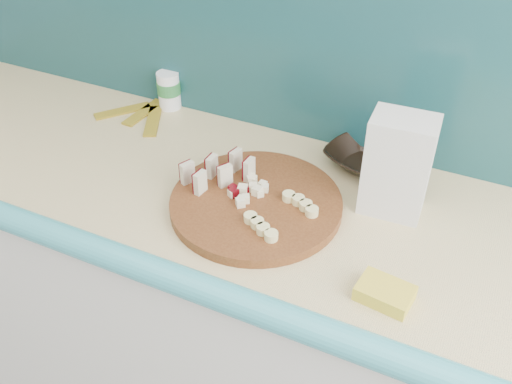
{
  "coord_description": "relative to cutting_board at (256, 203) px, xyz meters",
  "views": [
    {
      "loc": [
        0.57,
        0.58,
        1.71
      ],
      "look_at": [
        0.16,
        1.46,
        0.95
      ],
      "focal_mm": 40.0,
      "sensor_mm": 36.0,
      "label": 1
    }
  ],
  "objects": [
    {
      "name": "kitchen_counter",
      "position": [
        -0.06,
        0.04,
        -0.47
      ],
      "size": [
        2.2,
        0.63,
        0.91
      ],
      "color": "white",
      "rests_on": "ground"
    },
    {
      "name": "apple_chunks",
      "position": [
        -0.02,
        0.01,
        0.02
      ],
      "size": [
        0.07,
        0.06,
        0.02
      ],
      "color": "#F9E9C7",
      "rests_on": "cutting_board"
    },
    {
      "name": "banana_slices",
      "position": [
        0.07,
        -0.03,
        0.02
      ],
      "size": [
        0.14,
        0.16,
        0.02
      ],
      "color": "#EEDF91",
      "rests_on": "cutting_board"
    },
    {
      "name": "backsplash",
      "position": [
        -0.06,
        0.33,
        0.24
      ],
      "size": [
        2.2,
        0.02,
        0.5
      ],
      "primitive_type": "cube",
      "color": "teal",
      "rests_on": "kitchen_counter"
    },
    {
      "name": "brown_bowl",
      "position": [
        0.17,
        0.26,
        0.01
      ],
      "size": [
        0.23,
        0.23,
        0.04
      ],
      "primitive_type": "imported",
      "rotation": [
        0.0,
        0.0,
        -0.34
      ],
      "color": "black",
      "rests_on": "kitchen_counter"
    },
    {
      "name": "cutting_board",
      "position": [
        0.0,
        0.0,
        0.0
      ],
      "size": [
        0.5,
        0.5,
        0.02
      ],
      "primitive_type": "cylinder",
      "rotation": [
        0.0,
        0.0,
        -0.42
      ],
      "color": "#4A240F",
      "rests_on": "kitchen_counter"
    },
    {
      "name": "apple_wedges",
      "position": [
        -0.11,
        0.03,
        0.04
      ],
      "size": [
        0.15,
        0.15,
        0.05
      ],
      "color": "beige",
      "rests_on": "cutting_board"
    },
    {
      "name": "canister",
      "position": [
        -0.41,
        0.3,
        0.04
      ],
      "size": [
        0.06,
        0.06,
        0.1
      ],
      "rotation": [
        0.0,
        0.0,
        -0.02
      ],
      "color": "white",
      "rests_on": "kitchen_counter"
    },
    {
      "name": "sponge",
      "position": [
        0.32,
        -0.14,
        0.0
      ],
      "size": [
        0.11,
        0.08,
        0.03
      ],
      "primitive_type": "cube",
      "rotation": [
        0.0,
        0.0,
        -0.13
      ],
      "color": "yellow",
      "rests_on": "kitchen_counter"
    },
    {
      "name": "banana_peel",
      "position": [
        -0.46,
        0.22,
        -0.01
      ],
      "size": [
        0.22,
        0.18,
        0.01
      ],
      "rotation": [
        0.0,
        0.0,
        -0.24
      ],
      "color": "#AF9C21",
      "rests_on": "kitchen_counter"
    },
    {
      "name": "flour_bag",
      "position": [
        0.27,
        0.13,
        0.1
      ],
      "size": [
        0.14,
        0.1,
        0.23
      ],
      "primitive_type": "cube",
      "rotation": [
        0.0,
        0.0,
        0.05
      ],
      "color": "silver",
      "rests_on": "kitchen_counter"
    }
  ]
}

